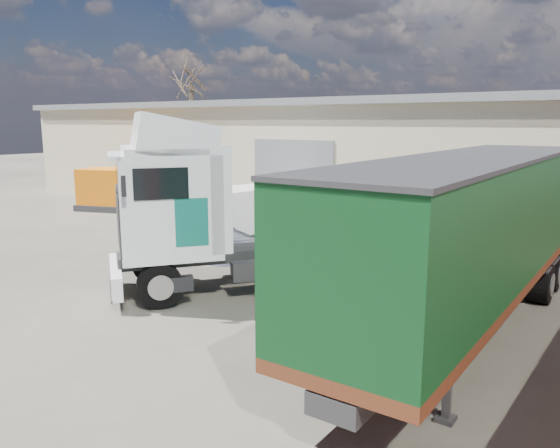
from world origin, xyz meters
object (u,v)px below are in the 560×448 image
Objects in this scene: tractor_unit at (202,217)px; panel_van at (244,211)px; box_trailer at (470,227)px; orange_skip at (113,192)px; bare_tree at (191,71)px.

panel_van is (-3.63, 5.96, -0.97)m from tractor_unit.
orange_skip is (-19.28, 5.77, -1.36)m from box_trailer.
panel_van is 9.21m from orange_skip.
panel_van is at bearing 157.16° from tractor_unit.
bare_tree is 2.00× the size of panel_van.
box_trailer is at bearing -36.75° from orange_skip.
tractor_unit is at bearing -172.03° from box_trailer.
tractor_unit is 7.05m from panel_van.
panel_van is at bearing -39.42° from bare_tree.
tractor_unit is 0.62× the size of box_trailer.
orange_skip is (-12.80, 6.82, -1.04)m from tractor_unit.
bare_tree is at bearing 144.14° from box_trailer.
box_trailer is 2.33× the size of panel_van.
bare_tree reaches higher than panel_van.
tractor_unit reaches higher than panel_van.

